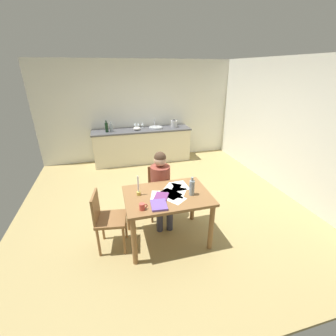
{
  "coord_description": "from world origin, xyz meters",
  "views": [
    {
      "loc": [
        -0.86,
        -3.6,
        2.39
      ],
      "look_at": [
        0.04,
        -0.27,
        0.85
      ],
      "focal_mm": 24.15,
      "sensor_mm": 36.0,
      "label": 1
    }
  ],
  "objects_px": {
    "chair_side_empty": "(106,218)",
    "bottle_oil": "(107,127)",
    "mixing_bowl": "(137,128)",
    "wine_glass_near_sink": "(142,124)",
    "wine_glass_by_kettle": "(138,124)",
    "bottle_vinegar": "(111,127)",
    "sink_unit": "(156,127)",
    "candlestick": "(138,190)",
    "book_magazine": "(159,205)",
    "stovetop_kettle": "(174,124)",
    "chair_at_table": "(160,189)",
    "person_seated": "(161,183)",
    "coffee_mug": "(142,207)",
    "dining_table": "(167,202)",
    "wine_bottle_on_table": "(192,187)",
    "wine_glass_back_left": "(135,124)",
    "book_cookery": "(161,196)"
  },
  "relations": [
    {
      "from": "candlestick",
      "to": "book_cookery",
      "type": "distance_m",
      "value": 0.33
    },
    {
      "from": "stovetop_kettle",
      "to": "chair_at_table",
      "type": "bearing_deg",
      "value": -111.51
    },
    {
      "from": "coffee_mug",
      "to": "mixing_bowl",
      "type": "height_order",
      "value": "mixing_bowl"
    },
    {
      "from": "person_seated",
      "to": "chair_side_empty",
      "type": "bearing_deg",
      "value": -152.57
    },
    {
      "from": "coffee_mug",
      "to": "person_seated",
      "type": "bearing_deg",
      "value": 61.39
    },
    {
      "from": "mixing_bowl",
      "to": "dining_table",
      "type": "bearing_deg",
      "value": -90.55
    },
    {
      "from": "book_magazine",
      "to": "bottle_oil",
      "type": "relative_size",
      "value": 0.87
    },
    {
      "from": "mixing_bowl",
      "to": "wine_glass_by_kettle",
      "type": "distance_m",
      "value": 0.22
    },
    {
      "from": "wine_glass_near_sink",
      "to": "candlestick",
      "type": "bearing_deg",
      "value": -100.32
    },
    {
      "from": "bottle_vinegar",
      "to": "sink_unit",
      "type": "bearing_deg",
      "value": 1.66
    },
    {
      "from": "sink_unit",
      "to": "dining_table",
      "type": "bearing_deg",
      "value": -99.52
    },
    {
      "from": "candlestick",
      "to": "wine_glass_back_left",
      "type": "distance_m",
      "value": 3.29
    },
    {
      "from": "wine_glass_by_kettle",
      "to": "stovetop_kettle",
      "type": "bearing_deg",
      "value": -8.97
    },
    {
      "from": "mixing_bowl",
      "to": "wine_glass_by_kettle",
      "type": "relative_size",
      "value": 1.22
    },
    {
      "from": "dining_table",
      "to": "wine_bottle_on_table",
      "type": "relative_size",
      "value": 4.43
    },
    {
      "from": "chair_at_table",
      "to": "sink_unit",
      "type": "distance_m",
      "value": 2.64
    },
    {
      "from": "person_seated",
      "to": "chair_side_empty",
      "type": "relative_size",
      "value": 1.35
    },
    {
      "from": "chair_side_empty",
      "to": "wine_bottle_on_table",
      "type": "bearing_deg",
      "value": -6.82
    },
    {
      "from": "chair_side_empty",
      "to": "sink_unit",
      "type": "height_order",
      "value": "sink_unit"
    },
    {
      "from": "candlestick",
      "to": "sink_unit",
      "type": "bearing_deg",
      "value": 73.47
    },
    {
      "from": "dining_table",
      "to": "chair_at_table",
      "type": "height_order",
      "value": "chair_at_table"
    },
    {
      "from": "bottle_vinegar",
      "to": "wine_glass_near_sink",
      "type": "bearing_deg",
      "value": 12.24
    },
    {
      "from": "candlestick",
      "to": "bottle_oil",
      "type": "xyz_separation_m",
      "value": [
        -0.35,
        3.06,
        0.17
      ]
    },
    {
      "from": "bottle_vinegar",
      "to": "mixing_bowl",
      "type": "height_order",
      "value": "bottle_vinegar"
    },
    {
      "from": "person_seated",
      "to": "sink_unit",
      "type": "distance_m",
      "value": 2.76
    },
    {
      "from": "candlestick",
      "to": "stovetop_kettle",
      "type": "xyz_separation_m",
      "value": [
        1.43,
        3.11,
        0.15
      ]
    },
    {
      "from": "dining_table",
      "to": "book_magazine",
      "type": "bearing_deg",
      "value": -125.56
    },
    {
      "from": "chair_at_table",
      "to": "book_magazine",
      "type": "bearing_deg",
      "value": -103.63
    },
    {
      "from": "dining_table",
      "to": "candlestick",
      "type": "height_order",
      "value": "candlestick"
    },
    {
      "from": "chair_side_empty",
      "to": "book_magazine",
      "type": "distance_m",
      "value": 0.79
    },
    {
      "from": "chair_side_empty",
      "to": "bottle_oil",
      "type": "xyz_separation_m",
      "value": [
        0.12,
        3.1,
        0.52
      ]
    },
    {
      "from": "bottle_vinegar",
      "to": "stovetop_kettle",
      "type": "distance_m",
      "value": 1.67
    },
    {
      "from": "wine_bottle_on_table",
      "to": "wine_glass_by_kettle",
      "type": "distance_m",
      "value": 3.46
    },
    {
      "from": "bottle_vinegar",
      "to": "stovetop_kettle",
      "type": "height_order",
      "value": "bottle_vinegar"
    },
    {
      "from": "person_seated",
      "to": "bottle_oil",
      "type": "distance_m",
      "value": 2.77
    },
    {
      "from": "sink_unit",
      "to": "wine_glass_back_left",
      "type": "relative_size",
      "value": 2.34
    },
    {
      "from": "wine_bottle_on_table",
      "to": "sink_unit",
      "type": "bearing_deg",
      "value": 86.33
    },
    {
      "from": "sink_unit",
      "to": "bottle_vinegar",
      "type": "distance_m",
      "value": 1.16
    },
    {
      "from": "coffee_mug",
      "to": "candlestick",
      "type": "bearing_deg",
      "value": 88.85
    },
    {
      "from": "sink_unit",
      "to": "wine_glass_near_sink",
      "type": "distance_m",
      "value": 0.37
    },
    {
      "from": "dining_table",
      "to": "wine_glass_by_kettle",
      "type": "bearing_deg",
      "value": 88.35
    },
    {
      "from": "mixing_bowl",
      "to": "book_magazine",
      "type": "bearing_deg",
      "value": -93.49
    },
    {
      "from": "chair_side_empty",
      "to": "candlestick",
      "type": "xyz_separation_m",
      "value": [
        0.47,
        0.04,
        0.35
      ]
    },
    {
      "from": "wine_glass_near_sink",
      "to": "wine_glass_by_kettle",
      "type": "xyz_separation_m",
      "value": [
        -0.11,
        0.0,
        0.0
      ]
    },
    {
      "from": "wine_bottle_on_table",
      "to": "wine_glass_back_left",
      "type": "distance_m",
      "value": 3.47
    },
    {
      "from": "person_seated",
      "to": "coffee_mug",
      "type": "relative_size",
      "value": 11.32
    },
    {
      "from": "chair_side_empty",
      "to": "wine_glass_near_sink",
      "type": "bearing_deg",
      "value": 72.19
    },
    {
      "from": "candlestick",
      "to": "wine_glass_back_left",
      "type": "xyz_separation_m",
      "value": [
        0.39,
        3.26,
        0.16
      ]
    },
    {
      "from": "mixing_bowl",
      "to": "wine_glass_near_sink",
      "type": "relative_size",
      "value": 1.22
    },
    {
      "from": "candlestick",
      "to": "book_magazine",
      "type": "height_order",
      "value": "candlestick"
    }
  ]
}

